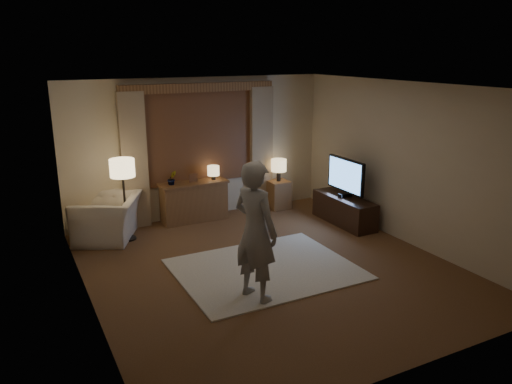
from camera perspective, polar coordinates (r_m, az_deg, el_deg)
room at (r=7.35m, az=-0.20°, el=2.32°), size 5.04×5.54×2.64m
rug at (r=7.30m, az=1.08°, el=-8.80°), size 2.50×2.00×0.02m
sideboard at (r=9.29m, az=-7.10°, el=-1.19°), size 1.20×0.40×0.70m
picture_frame at (r=9.17m, az=-7.19°, el=1.50°), size 0.16×0.02×0.20m
plant at (r=9.03m, az=-9.58°, el=1.51°), size 0.17×0.13×0.30m
table_lamp_sideboard at (r=9.28m, az=-4.90°, el=2.37°), size 0.22×0.22×0.30m
floor_lamp at (r=8.36m, az=-15.01°, el=2.17°), size 0.40×0.40×1.38m
armchair at (r=8.69m, az=-16.55°, el=-2.87°), size 1.37×1.43×0.72m
side_table at (r=9.98m, az=2.58°, el=-0.29°), size 0.40×0.40×0.56m
table_lamp_side at (r=9.83m, az=2.62°, el=3.00°), size 0.30×0.30×0.44m
tv_stand at (r=9.25m, az=10.04°, el=-2.04°), size 0.45×1.40×0.50m
tv at (r=9.07m, az=10.23°, el=1.81°), size 0.24×0.98×0.71m
person at (r=6.16m, az=-0.06°, el=-4.50°), size 0.63×0.76×1.79m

